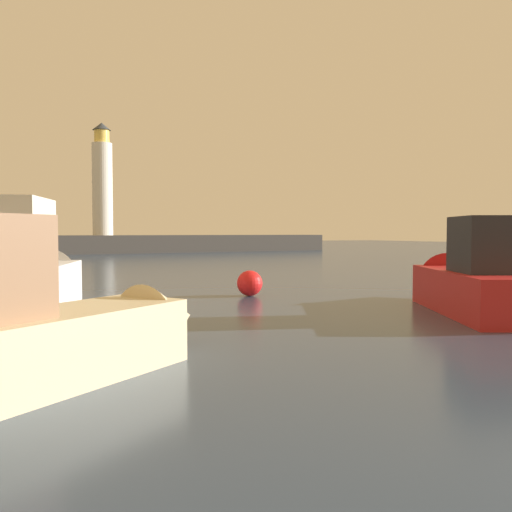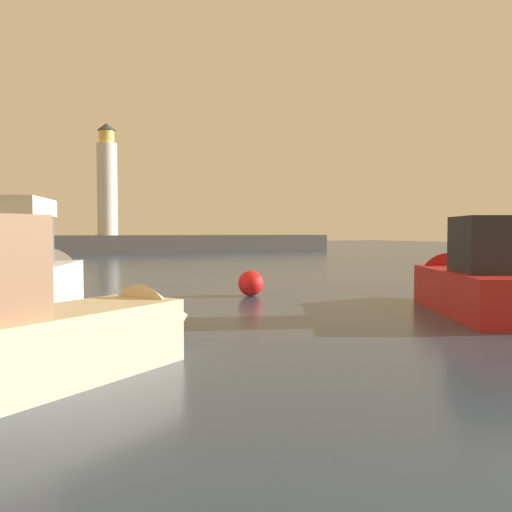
# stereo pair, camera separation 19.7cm
# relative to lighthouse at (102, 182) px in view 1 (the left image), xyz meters

# --- Properties ---
(ground_plane) EXTENTS (220.00, 220.00, 0.00)m
(ground_plane) POSITION_rel_lighthouse_xyz_m (-6.08, -33.63, -9.03)
(ground_plane) COLOR #2D3D51
(breakwater) EXTENTS (75.45, 5.14, 2.31)m
(breakwater) POSITION_rel_lighthouse_xyz_m (-6.08, 0.00, -7.87)
(breakwater) COLOR #423F3D
(breakwater) RESTS_ON ground_plane
(lighthouse) EXTENTS (2.51, 2.51, 14.19)m
(lighthouse) POSITION_rel_lighthouse_xyz_m (0.00, 0.00, 0.00)
(lighthouse) COLOR silver
(lighthouse) RESTS_ON breakwater
(motorboat_0) EXTENTS (5.23, 9.37, 4.15)m
(motorboat_0) POSITION_rel_lighthouse_xyz_m (-11.83, -49.01, -7.84)
(motorboat_0) COLOR white
(motorboat_0) RESTS_ON ground_plane
(motorboat_1) EXTENTS (7.03, 5.36, 3.14)m
(motorboat_1) POSITION_rel_lighthouse_xyz_m (-11.94, -59.06, -8.11)
(motorboat_1) COLOR beige
(motorboat_1) RESTS_ON ground_plane
(motorboat_3) EXTENTS (5.88, 8.35, 3.54)m
(motorboat_3) POSITION_rel_lighthouse_xyz_m (1.63, -56.02, -8.02)
(motorboat_3) COLOR #B21E1E
(motorboat_3) RESTS_ON ground_plane
(mooring_buoy) EXTENTS (1.08, 1.08, 1.08)m
(mooring_buoy) POSITION_rel_lighthouse_xyz_m (-3.30, -49.06, -8.48)
(mooring_buoy) COLOR red
(mooring_buoy) RESTS_ON ground_plane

